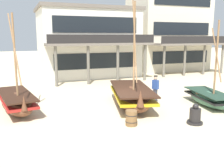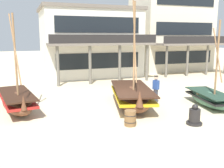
% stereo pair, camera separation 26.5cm
% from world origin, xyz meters
% --- Properties ---
extents(ground_plane, '(120.00, 120.00, 0.00)m').
position_xyz_m(ground_plane, '(0.00, 0.00, 0.00)').
color(ground_plane, beige).
extents(fishing_boat_near_left, '(2.10, 4.55, 5.12)m').
position_xyz_m(fishing_boat_near_left, '(-4.89, 2.32, 0.57)').
color(fishing_boat_near_left, brown).
rests_on(fishing_boat_near_left, ground).
extents(fishing_boat_centre_large, '(3.18, 5.33, 6.58)m').
position_xyz_m(fishing_boat_centre_large, '(1.19, 1.02, 0.63)').
color(fishing_boat_centre_large, brown).
rests_on(fishing_boat_centre_large, ground).
extents(fishing_boat_far_right, '(2.05, 3.77, 4.80)m').
position_xyz_m(fishing_boat_far_right, '(5.46, -0.36, 0.46)').
color(fishing_boat_far_right, '#427056').
rests_on(fishing_boat_far_right, ground).
extents(fisherman_by_hull, '(0.34, 0.42, 1.68)m').
position_xyz_m(fisherman_by_hull, '(2.80, 1.15, 0.83)').
color(fisherman_by_hull, '#33333D').
rests_on(fisherman_by_hull, ground).
extents(capstan_winch, '(0.72, 0.72, 0.95)m').
position_xyz_m(capstan_winch, '(2.68, -2.60, 0.37)').
color(capstan_winch, black).
rests_on(capstan_winch, ground).
extents(wooden_barrel, '(0.56, 0.56, 0.70)m').
position_xyz_m(wooden_barrel, '(-0.13, -1.76, 0.35)').
color(wooden_barrel, brown).
rests_on(wooden_barrel, ground).
extents(harbor_building_main, '(9.57, 8.77, 6.67)m').
position_xyz_m(harbor_building_main, '(2.11, 13.48, 3.34)').
color(harbor_building_main, silver).
rests_on(harbor_building_main, ground).
extents(harbor_building_annex, '(8.75, 8.48, 9.43)m').
position_xyz_m(harbor_building_annex, '(12.25, 14.52, 4.71)').
color(harbor_building_annex, beige).
rests_on(harbor_building_annex, ground).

